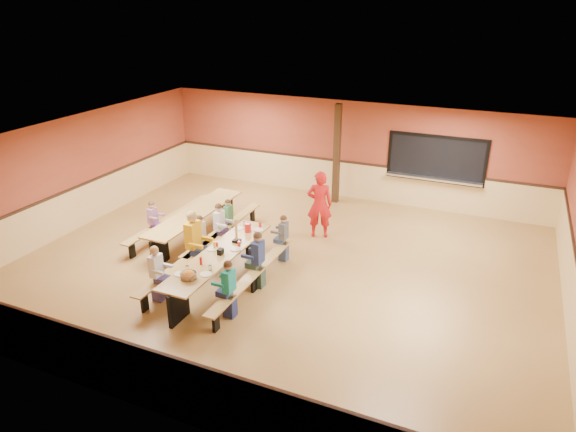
% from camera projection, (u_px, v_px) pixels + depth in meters
% --- Properties ---
extents(ground, '(12.00, 12.00, 0.00)m').
position_uv_depth(ground, '(282.00, 265.00, 12.04)').
color(ground, olive).
rests_on(ground, ground).
extents(room_envelope, '(12.04, 10.04, 3.02)m').
position_uv_depth(room_envelope, '(282.00, 239.00, 11.77)').
color(room_envelope, brown).
rests_on(room_envelope, ground).
extents(kitchen_pass_through, '(2.78, 0.28, 1.38)m').
position_uv_depth(kitchen_pass_through, '(436.00, 161.00, 14.67)').
color(kitchen_pass_through, black).
rests_on(kitchen_pass_through, ground).
extents(structural_post, '(0.18, 0.18, 3.00)m').
position_uv_depth(structural_post, '(337.00, 155.00, 15.23)').
color(structural_post, black).
rests_on(structural_post, ground).
extents(cafeteria_table_main, '(1.91, 3.70, 0.74)m').
position_uv_depth(cafeteria_table_main, '(219.00, 262.00, 11.09)').
color(cafeteria_table_main, '#A47F41').
rests_on(cafeteria_table_main, ground).
extents(cafeteria_table_second, '(1.91, 3.70, 0.74)m').
position_uv_depth(cafeteria_table_second, '(196.00, 220.00, 13.20)').
color(cafeteria_table_second, '#A47F41').
rests_on(cafeteria_table_second, ground).
extents(seated_child_white_left, '(0.37, 0.30, 1.21)m').
position_uv_depth(seated_child_white_left, '(157.00, 274.00, 10.45)').
color(seated_child_white_left, white).
rests_on(seated_child_white_left, ground).
extents(seated_adult_yellow, '(0.49, 0.40, 1.45)m').
position_uv_depth(seated_adult_yellow, '(194.00, 242.00, 11.54)').
color(seated_adult_yellow, gold).
rests_on(seated_adult_yellow, ground).
extents(seated_child_grey_left, '(0.38, 0.31, 1.22)m').
position_uv_depth(seated_child_grey_left, '(220.00, 228.00, 12.54)').
color(seated_child_grey_left, silver).
rests_on(seated_child_grey_left, ground).
extents(seated_child_teal_right, '(0.37, 0.30, 1.20)m').
position_uv_depth(seated_child_teal_right, '(229.00, 289.00, 9.89)').
color(seated_child_teal_right, teal).
rests_on(seated_child_teal_right, ground).
extents(seated_child_navy_right, '(0.40, 0.33, 1.27)m').
position_uv_depth(seated_child_navy_right, '(258.00, 260.00, 10.93)').
color(seated_child_navy_right, navy).
rests_on(seated_child_navy_right, ground).
extents(seated_child_char_right, '(0.34, 0.27, 1.14)m').
position_uv_depth(seated_child_char_right, '(284.00, 238.00, 12.07)').
color(seated_child_char_right, '#46494F').
rests_on(seated_child_char_right, ground).
extents(seated_child_purple_sec, '(0.33, 0.27, 1.12)m').
position_uv_depth(seated_child_purple_sec, '(153.00, 223.00, 12.93)').
color(seated_child_purple_sec, '#8D597E').
rests_on(seated_child_purple_sec, ground).
extents(seated_child_green_sec, '(0.32, 0.26, 1.11)m').
position_uv_depth(seated_child_green_sec, '(229.00, 220.00, 13.10)').
color(seated_child_green_sec, '#387746').
rests_on(seated_child_green_sec, ground).
extents(seated_child_tan_sec, '(0.35, 0.29, 1.17)m').
position_uv_depth(seated_child_tan_sec, '(201.00, 239.00, 11.99)').
color(seated_child_tan_sec, beige).
rests_on(seated_child_tan_sec, ground).
extents(standing_woman, '(0.75, 0.61, 1.79)m').
position_uv_depth(standing_woman, '(320.00, 204.00, 13.18)').
color(standing_woman, red).
rests_on(standing_woman, ground).
extents(punch_pitcher, '(0.16, 0.16, 0.22)m').
position_uv_depth(punch_pitcher, '(248.00, 228.00, 11.96)').
color(punch_pitcher, red).
rests_on(punch_pitcher, cafeteria_table_main).
extents(chip_bowl, '(0.32, 0.32, 0.15)m').
position_uv_depth(chip_bowl, '(188.00, 275.00, 9.98)').
color(chip_bowl, orange).
rests_on(chip_bowl, cafeteria_table_main).
extents(napkin_dispenser, '(0.10, 0.14, 0.13)m').
position_uv_depth(napkin_dispenser, '(220.00, 252.00, 10.93)').
color(napkin_dispenser, black).
rests_on(napkin_dispenser, cafeteria_table_main).
extents(condiment_mustard, '(0.06, 0.06, 0.17)m').
position_uv_depth(condiment_mustard, '(215.00, 245.00, 11.16)').
color(condiment_mustard, yellow).
rests_on(condiment_mustard, cafeteria_table_main).
extents(condiment_ketchup, '(0.06, 0.06, 0.17)m').
position_uv_depth(condiment_ketchup, '(201.00, 261.00, 10.50)').
color(condiment_ketchup, '#B2140F').
rests_on(condiment_ketchup, cafeteria_table_main).
extents(table_paddle, '(0.16, 0.16, 0.56)m').
position_uv_depth(table_paddle, '(237.00, 237.00, 11.45)').
color(table_paddle, black).
rests_on(table_paddle, cafeteria_table_main).
extents(place_settings, '(0.65, 3.30, 0.11)m').
position_uv_depth(place_settings, '(219.00, 251.00, 10.98)').
color(place_settings, beige).
rests_on(place_settings, cafeteria_table_main).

